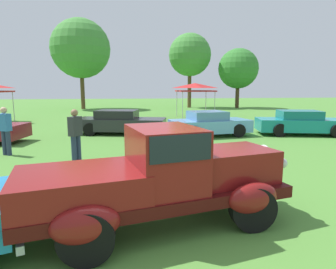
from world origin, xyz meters
The scene contains 11 objects.
ground_plane centered at (0.00, 0.00, 0.00)m, with size 120.00×120.00×0.00m, color #4C8433.
feature_pickup_truck centered at (0.16, 0.06, 0.87)m, with size 4.66×2.54×1.70m.
show_car_charcoal centered at (-0.72, 10.31, 0.60)m, with size 4.80×2.72×1.22m.
show_car_skyblue centered at (3.65, 9.02, 0.60)m, with size 4.04×2.22×1.22m.
show_car_teal centered at (8.34, 8.73, 0.60)m, with size 4.64×2.66×1.22m.
spectator_near_truck centered at (-4.57, 6.06, 0.91)m, with size 0.47×0.41×1.69m.
spectator_between_cars centered at (-1.97, 4.65, 0.91)m, with size 0.42×0.47×1.69m.
canopy_tent_center_field centered at (4.97, 17.68, 2.42)m, with size 2.73×2.73×2.71m.
treeline_far_left centered at (-5.15, 29.00, 6.56)m, with size 6.39×6.39×9.77m.
treeline_mid_left centered at (7.16, 29.65, 6.14)m, with size 4.96×4.96×8.65m.
treeline_center centered at (12.66, 28.36, 4.55)m, with size 4.62×4.62×6.88m.
Camera 1 is at (-0.38, -4.60, 2.34)m, focal length 30.93 mm.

